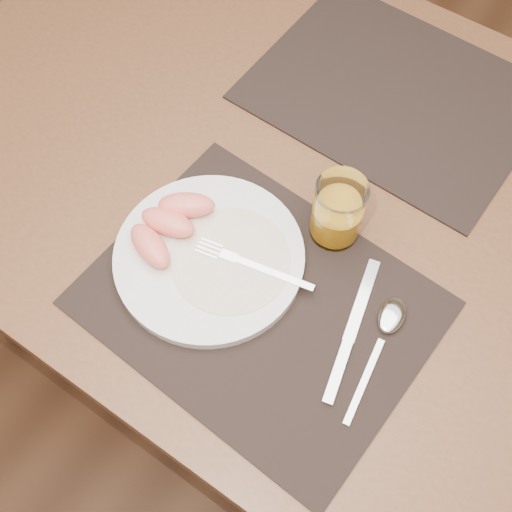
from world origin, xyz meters
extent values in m
plane|color=#54321C|center=(0.00, 0.00, 0.00)|extent=(5.00, 5.00, 0.00)
cube|color=brown|center=(0.00, 0.00, 0.73)|extent=(1.40, 0.90, 0.04)
cylinder|color=brown|center=(-0.62, 0.37, 0.35)|extent=(0.06, 0.06, 0.71)
cube|color=black|center=(0.03, -0.22, 0.75)|extent=(0.47, 0.38, 0.00)
cube|color=black|center=(0.00, 0.22, 0.75)|extent=(0.46, 0.36, 0.00)
cylinder|color=white|center=(-0.07, -0.21, 0.76)|extent=(0.27, 0.27, 0.02)
cylinder|color=white|center=(-0.04, -0.20, 0.77)|extent=(0.17, 0.17, 0.00)
cube|color=silver|center=(0.03, -0.18, 0.77)|extent=(0.11, 0.03, 0.00)
cube|color=silver|center=(-0.04, -0.19, 0.77)|extent=(0.03, 0.02, 0.00)
cube|color=silver|center=(-0.07, -0.20, 0.77)|extent=(0.04, 0.03, 0.00)
cube|color=silver|center=(0.14, -0.14, 0.76)|extent=(0.05, 0.13, 0.00)
cube|color=silver|center=(0.17, -0.24, 0.76)|extent=(0.03, 0.09, 0.01)
cube|color=silver|center=(0.20, -0.24, 0.76)|extent=(0.03, 0.12, 0.00)
ellipsoid|color=silver|center=(0.19, -0.14, 0.76)|extent=(0.04, 0.06, 0.01)
cylinder|color=white|center=(0.05, -0.06, 0.81)|extent=(0.07, 0.07, 0.11)
cylinder|color=orange|center=(0.05, -0.06, 0.78)|extent=(0.06, 0.06, 0.05)
ellipsoid|color=#FF7D68|center=(-0.14, -0.25, 0.79)|extent=(0.09, 0.06, 0.03)
ellipsoid|color=#FF7D68|center=(-0.14, -0.20, 0.79)|extent=(0.09, 0.05, 0.03)
ellipsoid|color=#FF7D68|center=(-0.14, -0.17, 0.79)|extent=(0.09, 0.08, 0.03)
camera|label=1|loc=(0.23, -0.52, 1.56)|focal=45.00mm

